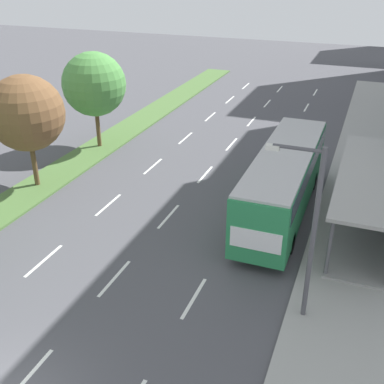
# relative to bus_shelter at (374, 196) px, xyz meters

# --- Properties ---
(median_strip) EXTENTS (2.60, 52.00, 0.12)m
(median_strip) POSITION_rel_bus_shelter_xyz_m (-17.83, 5.45, -1.81)
(median_strip) COLOR #4C7038
(median_strip) RESTS_ON ground
(sidewalk_right) EXTENTS (4.50, 52.00, 0.15)m
(sidewalk_right) POSITION_rel_bus_shelter_xyz_m (-0.28, 5.45, -1.79)
(sidewalk_right) COLOR #9E9E99
(sidewalk_right) RESTS_ON ground
(lane_divider_left) EXTENTS (0.14, 46.86, 0.01)m
(lane_divider_left) POSITION_rel_bus_shelter_xyz_m (-13.03, 3.38, -1.86)
(lane_divider_left) COLOR white
(lane_divider_left) RESTS_ON ground
(lane_divider_center) EXTENTS (0.14, 46.86, 0.01)m
(lane_divider_center) POSITION_rel_bus_shelter_xyz_m (-9.53, 3.38, -1.86)
(lane_divider_center) COLOR white
(lane_divider_center) RESTS_ON ground
(lane_divider_right) EXTENTS (0.14, 46.86, 0.01)m
(lane_divider_right) POSITION_rel_bus_shelter_xyz_m (-6.03, 3.38, -1.86)
(lane_divider_right) COLOR white
(lane_divider_right) RESTS_ON ground
(bus_shelter) EXTENTS (2.90, 10.02, 2.86)m
(bus_shelter) POSITION_rel_bus_shelter_xyz_m (0.00, 0.00, 0.00)
(bus_shelter) COLOR gray
(bus_shelter) RESTS_ON sidewalk_right
(bus) EXTENTS (2.54, 11.29, 3.37)m
(bus) POSITION_rel_bus_shelter_xyz_m (-4.28, 0.27, 0.20)
(bus) COLOR #28844C
(bus) RESTS_ON ground
(median_tree_third) EXTENTS (4.12, 4.12, 6.28)m
(median_tree_third) POSITION_rel_bus_shelter_xyz_m (-17.98, -1.61, 2.46)
(median_tree_third) COLOR brown
(median_tree_third) RESTS_ON median_strip
(median_tree_fourth) EXTENTS (4.17, 4.17, 6.36)m
(median_tree_fourth) POSITION_rel_bus_shelter_xyz_m (-17.90, 5.08, 2.51)
(median_tree_fourth) COLOR brown
(median_tree_fourth) RESTS_ON median_strip
(streetlight) EXTENTS (1.91, 0.24, 6.50)m
(streetlight) POSITION_rel_bus_shelter_xyz_m (-2.11, -7.25, 2.02)
(streetlight) COLOR #4C4C51
(streetlight) RESTS_ON sidewalk_right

